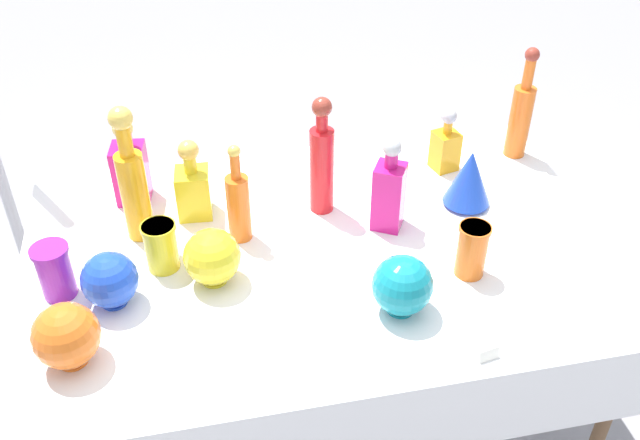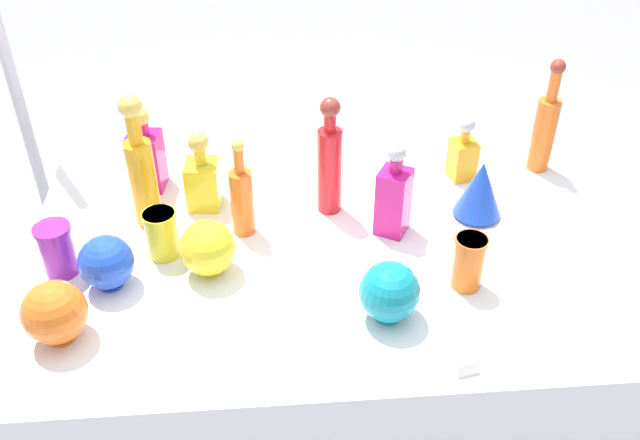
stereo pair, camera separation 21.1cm
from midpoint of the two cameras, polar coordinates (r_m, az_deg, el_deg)
ground_plane at (r=2.72m, az=2.30°, el=-14.70°), size 40.00×40.00×0.00m
display_table at (r=2.19m, az=2.84°, el=-3.78°), size 1.79×1.18×0.76m
tall_bottle_0 at (r=2.23m, az=3.50°, el=4.54°), size 0.08×0.08×0.40m
tall_bottle_1 at (r=2.21m, az=-11.48°, el=3.87°), size 0.08×0.08×0.44m
tall_bottle_2 at (r=2.16m, az=-3.51°, el=1.68°), size 0.07×0.07×0.33m
tall_bottle_3 at (r=2.60m, az=19.83°, el=6.94°), size 0.08×0.08×0.41m
square_decanter_0 at (r=2.50m, az=13.78°, el=5.07°), size 0.10×0.10×0.23m
square_decanter_1 at (r=2.42m, az=-11.36°, el=5.02°), size 0.12×0.12×0.30m
square_decanter_2 at (r=2.30m, az=-6.79°, el=3.27°), size 0.11×0.11×0.27m
square_decanter_3 at (r=2.18m, az=8.69°, el=1.80°), size 0.12×0.12×0.32m
slender_vase_0 at (r=2.13m, az=-17.68°, el=-2.29°), size 0.10×0.10×0.16m
slender_vase_1 at (r=2.05m, az=14.74°, el=-3.29°), size 0.09×0.09×0.17m
slender_vase_2 at (r=2.12m, az=-9.82°, el=-1.16°), size 0.10×0.10×0.15m
fluted_vase_0 at (r=2.32m, az=15.27°, el=2.37°), size 0.15×0.15×0.20m
round_bowl_0 at (r=1.91m, az=8.77°, el=-5.84°), size 0.17×0.17×0.17m
round_bowl_1 at (r=2.04m, az=-6.06°, el=-2.37°), size 0.16×0.16×0.17m
round_bowl_2 at (r=2.04m, az=-13.93°, el=-3.42°), size 0.16×0.16×0.16m
round_bowl_3 at (r=1.92m, az=-17.54°, el=-7.20°), size 0.17×0.17×0.18m
price_tag_left at (r=1.86m, az=15.07°, el=-11.66°), size 0.06×0.02×0.03m
canopy_pole at (r=2.92m, az=-20.99°, el=8.45°), size 0.18×0.18×2.21m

